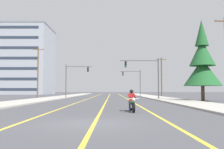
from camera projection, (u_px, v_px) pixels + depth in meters
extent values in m
plane|color=#47474C|center=(89.00, 124.00, 10.92)|extent=(400.00, 400.00, 0.00)
cube|color=yellow|center=(109.00, 97.00, 55.83)|extent=(0.16, 100.00, 0.01)
cube|color=yellow|center=(94.00, 97.00, 55.84)|extent=(0.16, 100.00, 0.01)
cube|color=yellow|center=(124.00, 97.00, 55.82)|extent=(0.16, 100.00, 0.01)
cube|color=#ADA89E|center=(155.00, 97.00, 50.82)|extent=(4.40, 110.00, 0.14)
cube|color=#ADA89E|center=(60.00, 97.00, 50.87)|extent=(4.40, 110.00, 0.14)
cylinder|color=black|center=(134.00, 108.00, 16.20)|extent=(0.15, 0.64, 0.64)
cylinder|color=black|center=(131.00, 106.00, 17.74)|extent=(0.15, 0.64, 0.64)
cylinder|color=silver|center=(134.00, 102.00, 16.32)|extent=(0.09, 0.33, 0.68)
sphere|color=white|center=(134.00, 100.00, 16.18)|extent=(0.20, 0.20, 0.20)
cylinder|color=silver|center=(134.00, 99.00, 16.38)|extent=(0.70, 0.08, 0.04)
ellipsoid|color=#143D23|center=(133.00, 103.00, 16.87)|extent=(0.35, 0.57, 0.28)
cube|color=silver|center=(133.00, 106.00, 16.97)|extent=(0.26, 0.45, 0.24)
cube|color=black|center=(132.00, 103.00, 17.30)|extent=(0.30, 0.53, 0.12)
cube|color=#143D23|center=(131.00, 102.00, 17.71)|extent=(0.22, 0.37, 0.08)
cylinder|color=silver|center=(130.00, 107.00, 17.36)|extent=(0.11, 0.55, 0.08)
cube|color=maroon|center=(132.00, 98.00, 17.28)|extent=(0.37, 0.26, 0.56)
sphere|color=black|center=(132.00, 91.00, 17.29)|extent=(0.26, 0.26, 0.26)
cylinder|color=navy|center=(134.00, 103.00, 17.13)|extent=(0.16, 0.45, 0.30)
cylinder|color=navy|center=(135.00, 108.00, 16.93)|extent=(0.12, 0.16, 0.35)
cylinder|color=maroon|center=(136.00, 96.00, 17.04)|extent=(0.12, 0.53, 0.27)
cylinder|color=navy|center=(130.00, 103.00, 17.12)|extent=(0.16, 0.45, 0.30)
cylinder|color=navy|center=(130.00, 108.00, 16.92)|extent=(0.12, 0.16, 0.35)
cylinder|color=maroon|center=(130.00, 96.00, 17.02)|extent=(0.12, 0.53, 0.27)
cylinder|color=#47474C|center=(159.00, 79.00, 38.46)|extent=(0.18, 0.18, 6.20)
cylinder|color=#47474C|center=(140.00, 61.00, 38.64)|extent=(5.75, 0.11, 0.11)
cube|color=black|center=(126.00, 64.00, 38.61)|extent=(0.30, 0.24, 0.90)
sphere|color=black|center=(126.00, 62.00, 38.47)|extent=(0.18, 0.18, 0.18)
sphere|color=black|center=(126.00, 64.00, 38.46)|extent=(0.18, 0.18, 0.18)
sphere|color=green|center=(126.00, 66.00, 38.44)|extent=(0.18, 0.18, 0.18)
cylinder|color=#47474C|center=(67.00, 81.00, 48.09)|extent=(0.18, 0.18, 6.20)
cylinder|color=#47474C|center=(80.00, 67.00, 48.30)|extent=(4.79, 0.22, 0.11)
cube|color=black|center=(89.00, 69.00, 48.30)|extent=(0.31, 0.25, 0.90)
sphere|color=black|center=(89.00, 68.00, 48.48)|extent=(0.18, 0.18, 0.18)
sphere|color=black|center=(89.00, 70.00, 48.46)|extent=(0.18, 0.18, 0.18)
sphere|color=green|center=(89.00, 71.00, 48.44)|extent=(0.18, 0.18, 0.18)
cylinder|color=#47474C|center=(141.00, 83.00, 60.45)|extent=(0.18, 0.18, 6.20)
cylinder|color=#47474C|center=(131.00, 71.00, 60.70)|extent=(4.76, 0.26, 0.11)
cube|color=black|center=(123.00, 74.00, 60.73)|extent=(0.31, 0.25, 0.90)
sphere|color=black|center=(123.00, 72.00, 60.59)|extent=(0.18, 0.18, 0.18)
sphere|color=black|center=(123.00, 74.00, 60.57)|extent=(0.18, 0.18, 0.18)
sphere|color=green|center=(123.00, 75.00, 60.55)|extent=(0.18, 0.18, 0.18)
cylinder|color=slate|center=(217.00, 20.00, 26.59)|extent=(0.08, 0.08, 0.12)
cylinder|color=brown|center=(39.00, 73.00, 47.52)|extent=(0.26, 0.26, 9.35)
cube|color=brown|center=(39.00, 49.00, 47.78)|extent=(2.18, 0.12, 0.12)
cylinder|color=slate|center=(34.00, 49.00, 47.79)|extent=(0.08, 0.08, 0.12)
cylinder|color=slate|center=(44.00, 49.00, 47.78)|extent=(0.08, 0.08, 0.12)
cylinder|color=brown|center=(162.00, 77.00, 56.55)|extent=(0.26, 0.26, 8.60)
cube|color=brown|center=(162.00, 59.00, 56.79)|extent=(2.07, 0.12, 0.12)
cylinder|color=slate|center=(158.00, 59.00, 56.80)|extent=(0.08, 0.08, 0.12)
cylinder|color=slate|center=(166.00, 59.00, 56.79)|extent=(0.08, 0.08, 0.12)
cylinder|color=#4C3828|center=(204.00, 93.00, 33.66)|extent=(0.45, 0.45, 2.00)
cone|color=#1E5628|center=(203.00, 72.00, 33.83)|extent=(4.90, 4.90, 3.51)
cone|color=#1E5628|center=(203.00, 52.00, 33.99)|extent=(3.33, 3.33, 3.51)
cone|color=#1E5628|center=(202.00, 33.00, 34.15)|extent=(1.76, 1.76, 3.51)
cube|color=#999EA8|center=(21.00, 61.00, 94.00)|extent=(21.35, 18.49, 23.99)
cube|color=gray|center=(22.00, 28.00, 94.75)|extent=(21.59, 18.73, 0.40)
cube|color=#283342|center=(11.00, 89.00, 84.11)|extent=(17.94, 0.06, 0.90)
cube|color=#283342|center=(11.00, 79.00, 84.32)|extent=(17.94, 0.06, 0.90)
cube|color=#283342|center=(11.00, 68.00, 84.53)|extent=(17.94, 0.06, 0.90)
cube|color=#283342|center=(11.00, 58.00, 84.74)|extent=(17.94, 0.06, 0.90)
cube|color=#283342|center=(12.00, 48.00, 84.95)|extent=(17.94, 0.06, 0.90)
cube|color=#283342|center=(12.00, 37.00, 85.16)|extent=(17.94, 0.06, 0.90)
cube|color=#283342|center=(12.00, 27.00, 85.37)|extent=(17.94, 0.06, 0.90)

